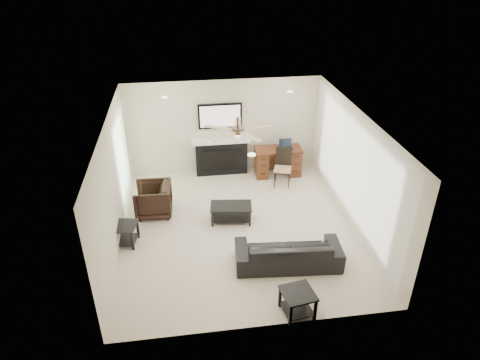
{
  "coord_description": "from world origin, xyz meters",
  "views": [
    {
      "loc": [
        -1.06,
        -7.54,
        5.45
      ],
      "look_at": [
        0.05,
        0.18,
        1.1
      ],
      "focal_mm": 32.0,
      "sensor_mm": 36.0,
      "label": 1
    }
  ],
  "objects_px": {
    "fireplace_unit": "(221,140)",
    "coffee_table": "(231,213)",
    "sofa": "(288,251)",
    "armchair": "(153,199)",
    "desk": "(278,162)"
  },
  "relations": [
    {
      "from": "coffee_table",
      "to": "fireplace_unit",
      "type": "xyz_separation_m",
      "value": [
        0.03,
        2.28,
        0.75
      ]
    },
    {
      "from": "fireplace_unit",
      "to": "coffee_table",
      "type": "bearing_deg",
      "value": -90.82
    },
    {
      "from": "sofa",
      "to": "fireplace_unit",
      "type": "distance_m",
      "value": 4.03
    },
    {
      "from": "fireplace_unit",
      "to": "desk",
      "type": "distance_m",
      "value": 1.6
    },
    {
      "from": "coffee_table",
      "to": "fireplace_unit",
      "type": "relative_size",
      "value": 0.47
    },
    {
      "from": "coffee_table",
      "to": "sofa",
      "type": "bearing_deg",
      "value": -53.41
    },
    {
      "from": "sofa",
      "to": "coffee_table",
      "type": "relative_size",
      "value": 2.24
    },
    {
      "from": "sofa",
      "to": "armchair",
      "type": "xyz_separation_m",
      "value": [
        -2.6,
        2.15,
        0.08
      ]
    },
    {
      "from": "desk",
      "to": "fireplace_unit",
      "type": "bearing_deg",
      "value": 168.4
    },
    {
      "from": "sofa",
      "to": "desk",
      "type": "height_order",
      "value": "desk"
    },
    {
      "from": "armchair",
      "to": "fireplace_unit",
      "type": "xyz_separation_m",
      "value": [
        1.73,
        1.73,
        0.59
      ]
    },
    {
      "from": "fireplace_unit",
      "to": "sofa",
      "type": "bearing_deg",
      "value": -77.39
    },
    {
      "from": "coffee_table",
      "to": "desk",
      "type": "distance_m",
      "value": 2.48
    },
    {
      "from": "coffee_table",
      "to": "armchair",
      "type": "bearing_deg",
      "value": 169.3
    },
    {
      "from": "armchair",
      "to": "fireplace_unit",
      "type": "distance_m",
      "value": 2.52
    }
  ]
}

